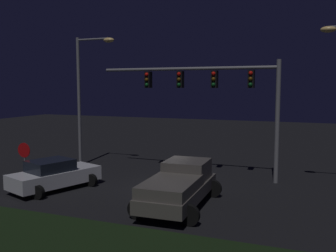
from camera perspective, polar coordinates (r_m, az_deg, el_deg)
ground_plane at (r=19.50m, az=-0.89°, el=-9.22°), size 80.00×80.00×0.00m
pickup_truck at (r=16.38m, az=1.82°, el=-8.55°), size 2.98×5.46×1.80m
car_sedan at (r=19.83m, az=-16.71°, el=-7.01°), size 3.37×4.75×1.51m
traffic_signal_gantry at (r=21.18m, az=7.06°, el=5.70°), size 10.32×0.56×6.50m
street_lamp_left at (r=24.75m, az=-12.21°, el=5.92°), size 2.70×0.44×8.17m
stop_sign at (r=20.93m, az=-20.74°, el=-4.18°), size 0.76×0.08×2.23m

